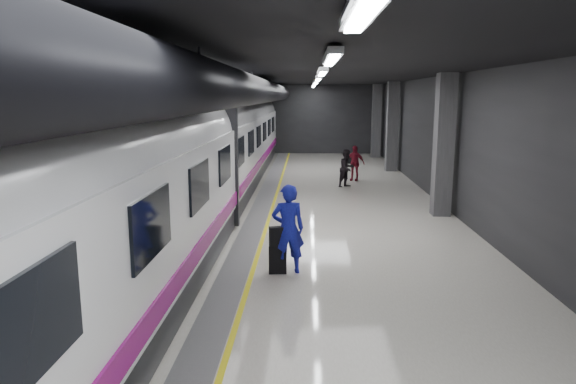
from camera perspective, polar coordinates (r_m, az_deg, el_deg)
ground at (r=14.87m, az=1.18°, el=-4.16°), size 40.00×40.00×0.00m
platform_hall at (r=15.34m, az=0.21°, el=9.67°), size 10.02×40.02×4.51m
train at (r=14.88m, az=-11.41°, el=3.76°), size 3.05×38.00×4.05m
traveler_main at (r=11.06m, az=0.00°, el=-4.13°), size 0.79×0.59×1.96m
suitcase_main at (r=11.23m, az=-1.15°, el=-7.44°), size 0.39×0.26×0.63m
shoulder_bag at (r=11.05m, az=-1.29°, el=-4.94°), size 0.34×0.23×0.41m
traveler_far_a at (r=21.73m, az=6.56°, el=2.64°), size 0.98×0.97×1.60m
traveler_far_b at (r=23.46m, az=7.39°, el=3.21°), size 1.01×0.69×1.59m
suitcase_far at (r=29.45m, az=6.73°, el=3.68°), size 0.39×0.28×0.53m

